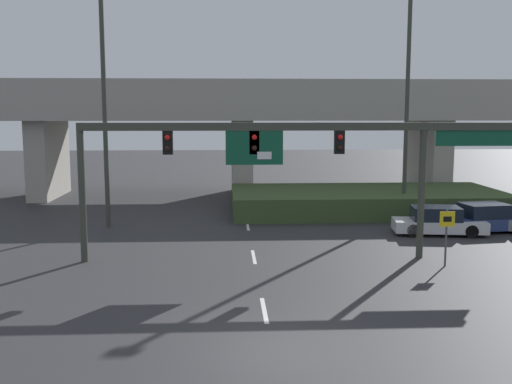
{
  "coord_description": "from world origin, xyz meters",
  "views": [
    {
      "loc": [
        -1.16,
        -14.72,
        6.09
      ],
      "look_at": [
        0.0,
        8.0,
        3.01
      ],
      "focal_mm": 42.0,
      "sensor_mm": 36.0,
      "label": 1
    }
  ],
  "objects_px": {
    "parked_sedan_mid_right": "(486,218)",
    "parked_sedan_near_right": "(438,222)",
    "signal_gantry": "(289,147)",
    "highway_light_pole_far": "(104,97)",
    "speed_limit_sign": "(447,230)",
    "highway_light_pole_near": "(407,89)"
  },
  "relations": [
    {
      "from": "speed_limit_sign",
      "to": "parked_sedan_near_right",
      "type": "distance_m",
      "value": 6.46
    },
    {
      "from": "parked_sedan_mid_right",
      "to": "highway_light_pole_near",
      "type": "bearing_deg",
      "value": 111.32
    },
    {
      "from": "speed_limit_sign",
      "to": "parked_sedan_near_right",
      "type": "bearing_deg",
      "value": 72.89
    },
    {
      "from": "highway_light_pole_far",
      "to": "highway_light_pole_near",
      "type": "bearing_deg",
      "value": 9.01
    },
    {
      "from": "highway_light_pole_near",
      "to": "parked_sedan_mid_right",
      "type": "relative_size",
      "value": 3.1
    },
    {
      "from": "speed_limit_sign",
      "to": "highway_light_pole_far",
      "type": "relative_size",
      "value": 0.17
    },
    {
      "from": "highway_light_pole_far",
      "to": "parked_sedan_mid_right",
      "type": "bearing_deg",
      "value": -6.54
    },
    {
      "from": "signal_gantry",
      "to": "speed_limit_sign",
      "type": "xyz_separation_m",
      "value": [
        6.08,
        -1.46,
        -3.18
      ]
    },
    {
      "from": "speed_limit_sign",
      "to": "highway_light_pole_near",
      "type": "relative_size",
      "value": 0.16
    },
    {
      "from": "highway_light_pole_near",
      "to": "highway_light_pole_far",
      "type": "bearing_deg",
      "value": -170.99
    },
    {
      "from": "highway_light_pole_far",
      "to": "parked_sedan_mid_right",
      "type": "height_order",
      "value": "highway_light_pole_far"
    },
    {
      "from": "parked_sedan_near_right",
      "to": "parked_sedan_mid_right",
      "type": "bearing_deg",
      "value": 20.68
    },
    {
      "from": "speed_limit_sign",
      "to": "highway_light_pole_near",
      "type": "bearing_deg",
      "value": 81.2
    },
    {
      "from": "highway_light_pole_near",
      "to": "parked_sedan_mid_right",
      "type": "distance_m",
      "value": 8.74
    },
    {
      "from": "speed_limit_sign",
      "to": "highway_light_pole_near",
      "type": "xyz_separation_m",
      "value": [
        1.8,
        11.62,
        5.87
      ]
    },
    {
      "from": "signal_gantry",
      "to": "parked_sedan_near_right",
      "type": "distance_m",
      "value": 10.06
    },
    {
      "from": "highway_light_pole_near",
      "to": "signal_gantry",
      "type": "bearing_deg",
      "value": -127.78
    },
    {
      "from": "highway_light_pole_far",
      "to": "parked_sedan_near_right",
      "type": "xyz_separation_m",
      "value": [
        16.79,
        -2.85,
        -6.16
      ]
    },
    {
      "from": "highway_light_pole_near",
      "to": "parked_sedan_near_right",
      "type": "distance_m",
      "value": 8.67
    },
    {
      "from": "parked_sedan_near_right",
      "to": "highway_light_pole_far",
      "type": "bearing_deg",
      "value": 178.26
    },
    {
      "from": "signal_gantry",
      "to": "highway_light_pole_far",
      "type": "distance_m",
      "value": 11.79
    },
    {
      "from": "parked_sedan_mid_right",
      "to": "parked_sedan_near_right",
      "type": "bearing_deg",
      "value": -175.74
    }
  ]
}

